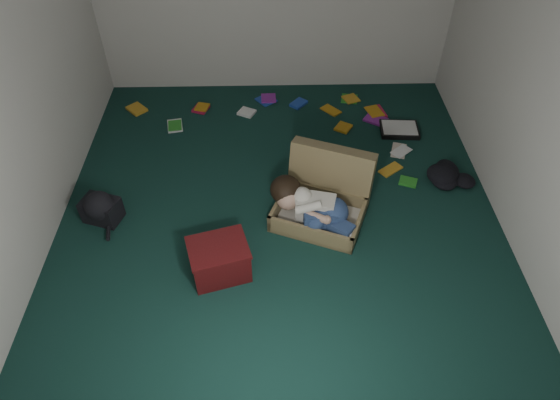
{
  "coord_description": "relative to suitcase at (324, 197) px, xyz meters",
  "views": [
    {
      "loc": [
        -0.07,
        -3.18,
        3.32
      ],
      "look_at": [
        0.0,
        -0.15,
        0.35
      ],
      "focal_mm": 32.0,
      "sensor_mm": 36.0,
      "label": 1
    }
  ],
  "objects": [
    {
      "name": "person",
      "position": [
        -0.12,
        -0.16,
        0.04
      ],
      "size": [
        0.75,
        0.62,
        0.35
      ],
      "rotation": [
        0.0,
        0.0,
        -0.38
      ],
      "color": "silver",
      "rests_on": "suitcase"
    },
    {
      "name": "maroon_bin",
      "position": [
        -0.91,
        -0.7,
        -0.01
      ],
      "size": [
        0.55,
        0.48,
        0.32
      ],
      "rotation": [
        0.0,
        0.0,
        0.28
      ],
      "color": "#480E10",
      "rests_on": "floor"
    },
    {
      "name": "suitcase",
      "position": [
        0.0,
        0.0,
        0.0
      ],
      "size": [
        1.0,
        0.99,
        0.57
      ],
      "rotation": [
        0.0,
        0.0,
        -0.38
      ],
      "color": "olive",
      "rests_on": "floor"
    },
    {
      "name": "wall_front",
      "position": [
        -0.4,
        -2.32,
        1.13
      ],
      "size": [
        4.5,
        0.0,
        4.5
      ],
      "primitive_type": "plane",
      "rotation": [
        -1.57,
        0.0,
        0.0
      ],
      "color": "silver",
      "rests_on": "ground"
    },
    {
      "name": "paper_tray",
      "position": [
        0.95,
        1.19,
        -0.14
      ],
      "size": [
        0.43,
        0.34,
        0.06
      ],
      "rotation": [
        0.0,
        0.0,
        -0.06
      ],
      "color": "black",
      "rests_on": "floor"
    },
    {
      "name": "backpack",
      "position": [
        -2.01,
        -0.06,
        -0.05
      ],
      "size": [
        0.48,
        0.43,
        0.24
      ],
      "primitive_type": null,
      "rotation": [
        0.0,
        0.0,
        -0.33
      ],
      "color": "black",
      "rests_on": "floor"
    },
    {
      "name": "wall_right",
      "position": [
        1.6,
        -0.07,
        1.13
      ],
      "size": [
        0.0,
        4.5,
        4.5
      ],
      "primitive_type": "plane",
      "rotation": [
        1.57,
        0.0,
        -1.57
      ],
      "color": "silver",
      "rests_on": "ground"
    },
    {
      "name": "clothing_pile",
      "position": [
        1.3,
        0.36,
        -0.1
      ],
      "size": [
        0.51,
        0.45,
        0.14
      ],
      "primitive_type": null,
      "rotation": [
        0.0,
        0.0,
        -0.26
      ],
      "color": "black",
      "rests_on": "floor"
    },
    {
      "name": "book_scatter",
      "position": [
        -0.09,
        1.38,
        -0.16
      ],
      "size": [
        3.11,
        1.73,
        0.02
      ],
      "color": "gold",
      "rests_on": "floor"
    },
    {
      "name": "floor",
      "position": [
        -0.4,
        -0.07,
        -0.17
      ],
      "size": [
        4.5,
        4.5,
        0.0
      ],
      "primitive_type": "plane",
      "color": "#11302A",
      "rests_on": "ground"
    },
    {
      "name": "wall_left",
      "position": [
        -2.4,
        -0.07,
        1.13
      ],
      "size": [
        0.0,
        4.5,
        4.5
      ],
      "primitive_type": "plane",
      "rotation": [
        1.57,
        0.0,
        1.57
      ],
      "color": "silver",
      "rests_on": "ground"
    }
  ]
}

